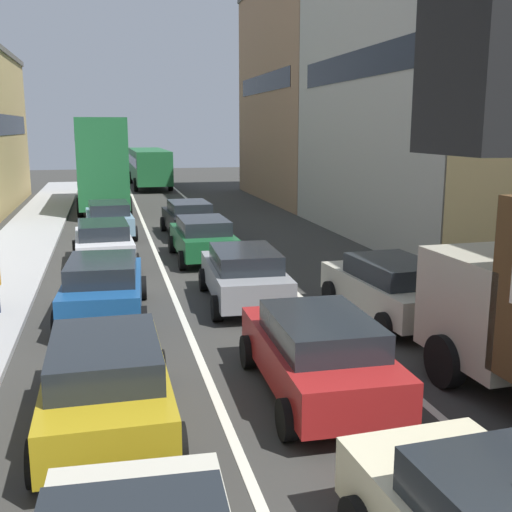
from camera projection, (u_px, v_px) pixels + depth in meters
The scene contains 15 objects.
sidewalk_left at pixel (9, 263), 21.10m from camera, with size 2.60×64.00×0.14m, color #A7A7A7.
lane_stripe_left at pixel (158, 258), 22.26m from camera, with size 0.16×60.00×0.01m, color silver.
lane_stripe_right at pixel (250, 253), 23.04m from camera, with size 0.16×60.00×0.01m, color silver.
building_row_right at pixel (417, 90), 26.89m from camera, with size 7.20×43.90×13.48m.
sedan_centre_lane_second at pixel (318, 352), 10.70m from camera, with size 2.14×4.34×1.49m.
wagon_left_lane_second at pixel (106, 380), 9.52m from camera, with size 2.08×4.31×1.49m.
hatchback_centre_lane_third at pixel (244, 274), 16.37m from camera, with size 2.22×4.38×1.49m.
sedan_left_lane_third at pixel (103, 286), 15.15m from camera, with size 2.26×4.40×1.49m.
coupe_centre_lane_fourth at pixel (203, 238), 21.79m from camera, with size 2.10×4.32×1.49m.
sedan_left_lane_fourth at pixel (103, 242), 20.94m from camera, with size 2.21×4.37×1.49m.
sedan_centre_lane_fifth at pixel (189, 217), 26.66m from camera, with size 2.17×4.35×1.49m.
sedan_left_lane_fifth at pixel (109, 218), 26.44m from camera, with size 2.24×4.38×1.49m.
sedan_right_lane_behind_truck at pixel (391, 287), 15.07m from camera, with size 2.29×4.41×1.49m.
bus_mid_queue_primary at pixel (102, 159), 35.16m from camera, with size 2.88×10.52×5.06m.
bus_far_queue_secondary at pixel (149, 165), 48.08m from camera, with size 2.91×10.54×2.90m.
Camera 1 is at (-3.36, -2.00, 4.59)m, focal length 43.68 mm.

